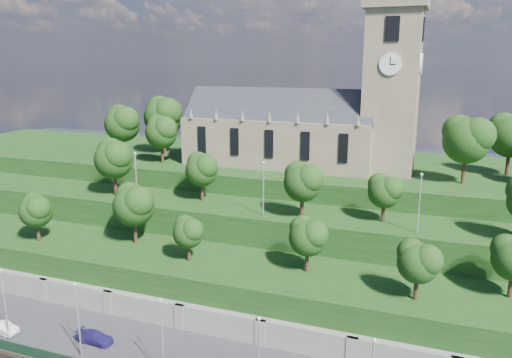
% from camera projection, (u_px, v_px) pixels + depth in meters
% --- Properties ---
extents(retaining_wall, '(160.00, 2.10, 5.00)m').
position_uv_depth(retaining_wall, '(222.00, 329.00, 57.20)').
color(retaining_wall, slate).
rests_on(retaining_wall, ground).
extents(embankment_lower, '(160.00, 12.00, 8.00)m').
position_uv_depth(embankment_lower, '(242.00, 295.00, 62.34)').
color(embankment_lower, '#163511').
rests_on(embankment_lower, ground).
extents(embankment_upper, '(160.00, 10.00, 12.00)m').
position_uv_depth(embankment_upper, '(270.00, 249.00, 71.90)').
color(embankment_upper, '#163511').
rests_on(embankment_upper, ground).
extents(hilltop, '(160.00, 32.00, 15.00)m').
position_uv_depth(hilltop, '(307.00, 202.00, 90.70)').
color(hilltop, '#163511').
rests_on(hilltop, ground).
extents(church, '(38.60, 12.35, 27.60)m').
position_uv_depth(church, '(308.00, 122.00, 83.29)').
color(church, '#70624E').
rests_on(church, hilltop).
extents(trees_lower, '(64.71, 9.08, 8.41)m').
position_uv_depth(trees_lower, '(231.00, 225.00, 61.14)').
color(trees_lower, black).
rests_on(trees_lower, embankment_lower).
extents(trees_upper, '(63.42, 8.06, 8.87)m').
position_uv_depth(trees_upper, '(268.00, 174.00, 68.45)').
color(trees_upper, black).
rests_on(trees_upper, embankment_upper).
extents(trees_hilltop, '(75.39, 16.06, 10.99)m').
position_uv_depth(trees_hilltop, '(291.00, 127.00, 83.42)').
color(trees_hilltop, black).
rests_on(trees_hilltop, hilltop).
extents(lamp_posts_promenade, '(60.36, 0.36, 8.50)m').
position_uv_depth(lamp_posts_promenade, '(162.00, 333.00, 48.23)').
color(lamp_posts_promenade, '#B2B2B7').
rests_on(lamp_posts_promenade, promenade).
extents(lamp_posts_upper, '(40.36, 0.36, 7.52)m').
position_uv_depth(lamp_posts_upper, '(263.00, 184.00, 66.77)').
color(lamp_posts_upper, '#B2B2B7').
rests_on(lamp_posts_upper, embankment_upper).
extents(car_middle, '(4.22, 1.71, 1.36)m').
position_uv_depth(car_middle, '(2.00, 327.00, 57.22)').
color(car_middle, silver).
rests_on(car_middle, promenade).
extents(car_right, '(4.43, 1.93, 1.27)m').
position_uv_depth(car_right, '(95.00, 337.00, 55.29)').
color(car_right, navy).
rests_on(car_right, promenade).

